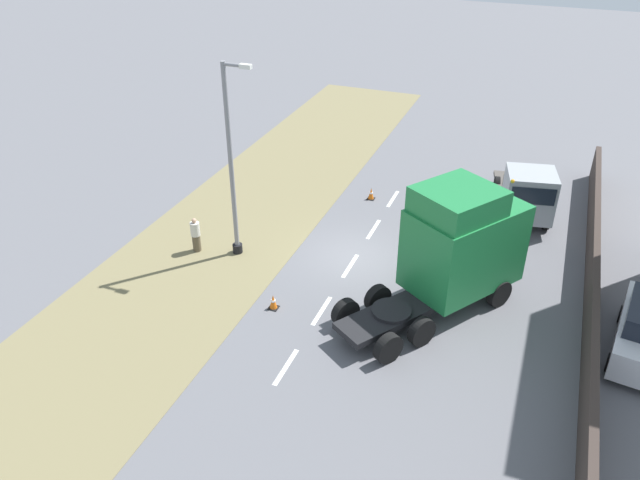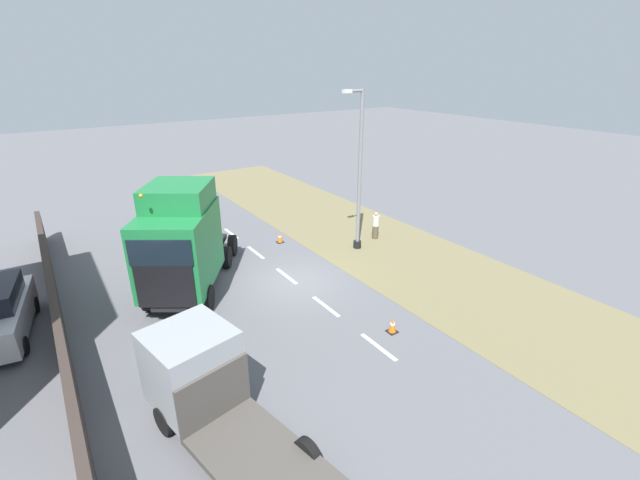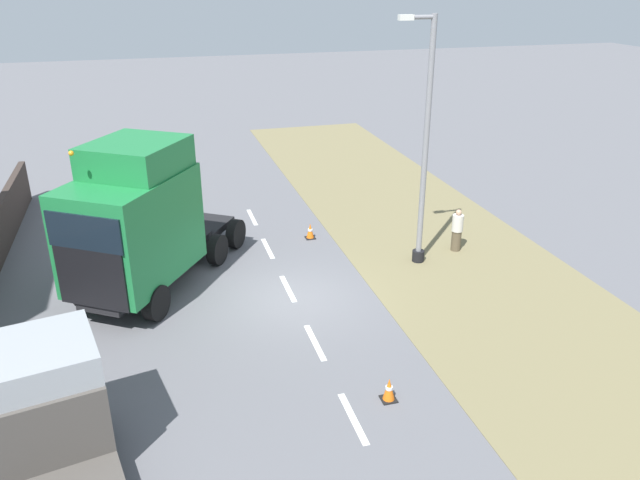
# 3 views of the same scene
# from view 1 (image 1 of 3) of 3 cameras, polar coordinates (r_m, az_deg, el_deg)

# --- Properties ---
(ground_plane) EXTENTS (120.00, 120.00, 0.00)m
(ground_plane) POSITION_cam_1_polar(r_m,az_deg,el_deg) (25.89, 3.29, -1.59)
(ground_plane) COLOR slate
(ground_plane) RESTS_ON ground
(grass_verge) EXTENTS (7.00, 44.00, 0.01)m
(grass_verge) POSITION_cam_1_polar(r_m,az_deg,el_deg) (28.01, -8.43, 0.84)
(grass_verge) COLOR olive
(grass_verge) RESTS_ON ground
(lane_markings) EXTENTS (0.16, 14.60, 0.00)m
(lane_markings) POSITION_cam_1_polar(r_m,az_deg,el_deg) (25.32, 2.78, -2.38)
(lane_markings) COLOR white
(lane_markings) RESTS_ON ground
(boundary_wall) EXTENTS (0.25, 24.00, 1.68)m
(boundary_wall) POSITION_cam_1_polar(r_m,az_deg,el_deg) (24.71, 23.59, -3.90)
(boundary_wall) COLOR #382D28
(boundary_wall) RESTS_ON ground
(lorry_cab) EXTENTS (5.95, 7.17, 4.85)m
(lorry_cab) POSITION_cam_1_polar(r_m,az_deg,el_deg) (22.57, 12.55, -0.58)
(lorry_cab) COLOR black
(lorry_cab) RESTS_ON ground
(flatbed_truck) EXTENTS (3.17, 6.02, 2.67)m
(flatbed_truck) POSITION_cam_1_polar(r_m,az_deg,el_deg) (29.27, 18.38, 4.01)
(flatbed_truck) COLOR #999EA3
(flatbed_truck) RESTS_ON ground
(lamp_post) EXTENTS (1.32, 0.41, 8.00)m
(lamp_post) POSITION_cam_1_polar(r_m,az_deg,el_deg) (24.65, -7.97, 6.01)
(lamp_post) COLOR black
(lamp_post) RESTS_ON ground
(pedestrian) EXTENTS (0.39, 0.39, 1.54)m
(pedestrian) POSITION_cam_1_polar(r_m,az_deg,el_deg) (26.42, -11.29, 0.44)
(pedestrian) COLOR brown
(pedestrian) RESTS_ON ground
(traffic_cone_lead) EXTENTS (0.36, 0.36, 0.58)m
(traffic_cone_lead) POSITION_cam_1_polar(r_m,az_deg,el_deg) (22.89, -4.30, -5.65)
(traffic_cone_lead) COLOR black
(traffic_cone_lead) RESTS_ON ground
(traffic_cone_trailing) EXTENTS (0.36, 0.36, 0.58)m
(traffic_cone_trailing) POSITION_cam_1_polar(r_m,az_deg,el_deg) (30.42, 4.70, 4.24)
(traffic_cone_trailing) COLOR black
(traffic_cone_trailing) RESTS_ON ground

